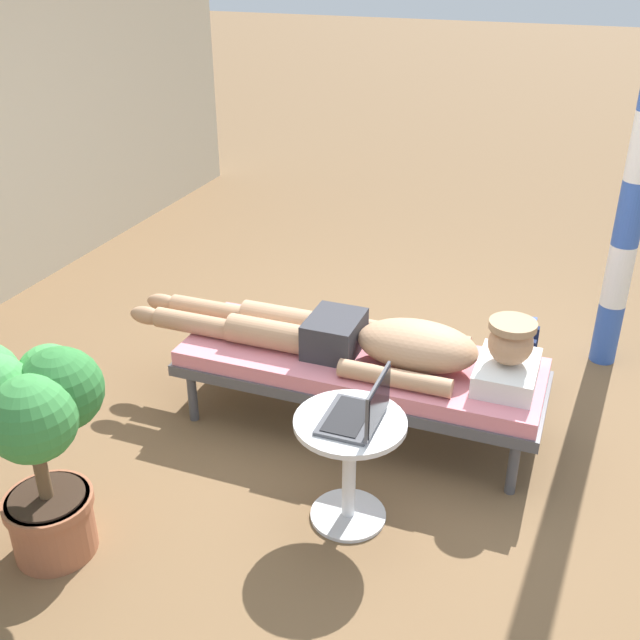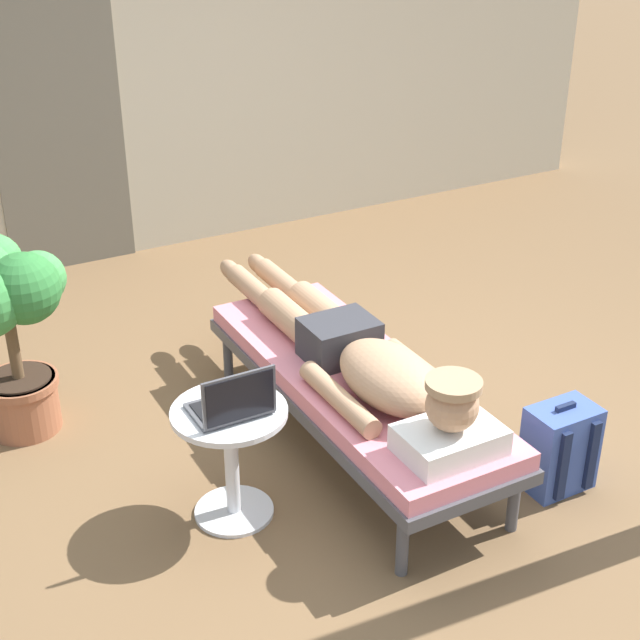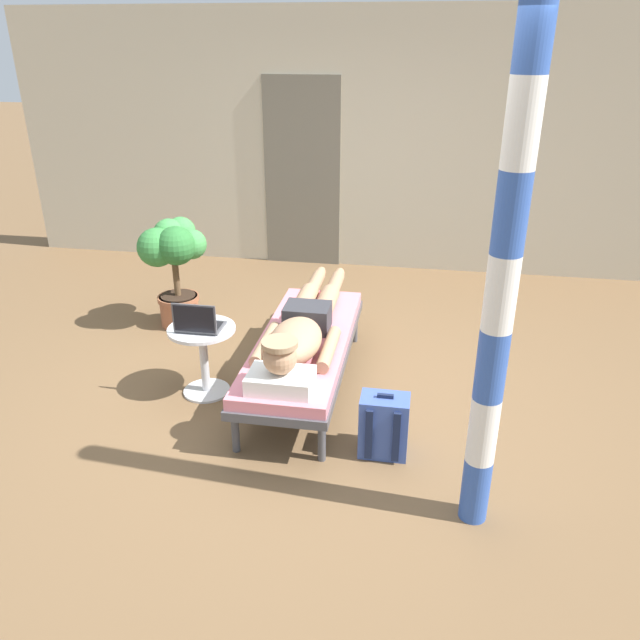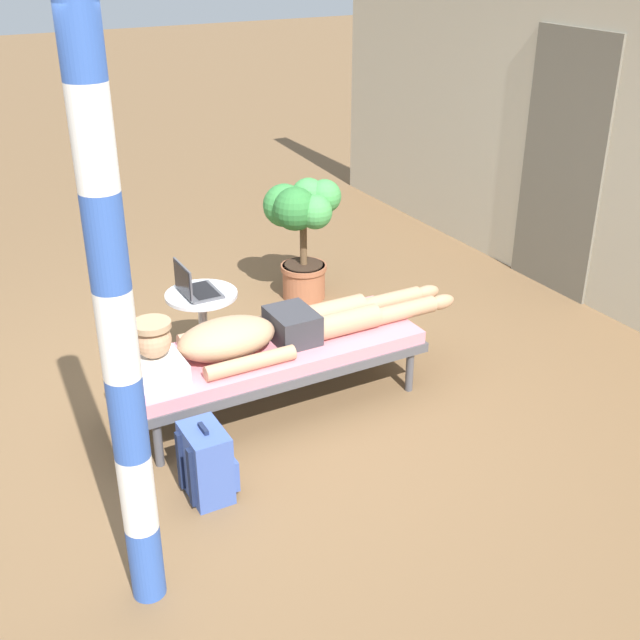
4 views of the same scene
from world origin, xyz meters
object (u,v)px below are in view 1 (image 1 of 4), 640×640
(potted_plant, at_px, (36,425))
(lounge_chair, at_px, (360,368))
(person_reclining, at_px, (372,340))
(side_table, at_px, (350,453))
(backpack, at_px, (511,358))
(laptop, at_px, (362,411))

(potted_plant, bearing_deg, lounge_chair, -34.02)
(potted_plant, bearing_deg, person_reclining, -35.80)
(potted_plant, bearing_deg, side_table, -59.90)
(person_reclining, bearing_deg, potted_plant, 144.20)
(side_table, relative_size, backpack, 1.23)
(lounge_chair, relative_size, potted_plant, 1.95)
(person_reclining, xyz_separation_m, side_table, (-0.70, -0.12, -0.16))
(person_reclining, bearing_deg, side_table, -170.14)
(person_reclining, distance_m, laptop, 0.72)
(laptop, height_order, potted_plant, potted_plant)
(laptop, height_order, backpack, laptop)
(lounge_chair, xyz_separation_m, backpack, (0.64, -0.69, -0.15))
(side_table, height_order, potted_plant, potted_plant)
(person_reclining, height_order, side_table, person_reclining)
(lounge_chair, distance_m, side_table, 0.72)
(person_reclining, xyz_separation_m, laptop, (-0.70, -0.17, 0.06))
(potted_plant, bearing_deg, laptop, -61.04)
(lounge_chair, height_order, person_reclining, person_reclining)
(lounge_chair, bearing_deg, side_table, -165.37)
(backpack, bearing_deg, person_reclining, 135.43)
(lounge_chair, distance_m, person_reclining, 0.18)
(potted_plant, bearing_deg, backpack, -38.91)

